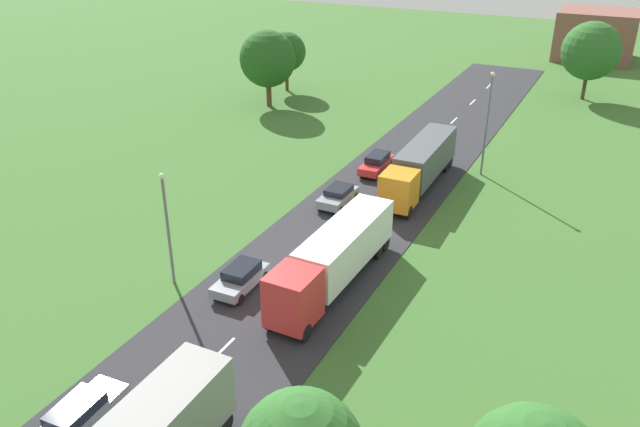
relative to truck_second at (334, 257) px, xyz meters
name	(u,v)px	position (x,y,z in m)	size (l,w,h in m)	color
road	(237,336)	(-2.54, -6.94, -2.05)	(10.00, 140.00, 0.06)	#2B2B30
lane_marking_centre	(195,377)	(-2.54, -10.73, -2.02)	(0.16, 123.54, 0.01)	white
truck_second	(334,257)	(0.00, 0.00, 0.00)	(2.73, 12.63, 3.51)	red
truck_third	(421,164)	(-0.19, 16.72, 0.01)	(2.67, 12.93, 3.54)	orange
car_second	(80,415)	(-4.96, -15.80, -1.22)	(1.97, 4.58, 1.54)	#8C939E
car_third	(241,277)	(-4.92, -2.86, -1.25)	(1.93, 4.20, 1.49)	#8C939E
car_fourth	(338,196)	(-4.74, 10.59, -1.27)	(1.92, 4.01, 1.42)	#8C939E
car_fifth	(377,163)	(-4.59, 18.22, -1.21)	(1.85, 4.56, 1.57)	red
lamppost_second	(167,223)	(-9.07, -4.10, 2.05)	(0.36, 0.36, 7.34)	slate
lamppost_third	(487,119)	(3.72, 21.84, 2.87)	(0.36, 0.36, 8.94)	slate
tree_birch	(286,52)	(-24.70, 38.08, 2.72)	(4.77, 4.77, 7.20)	#513823
tree_elm	(591,51)	(8.82, 50.65, 3.63)	(6.70, 6.70, 9.07)	#513823
tree_ash	(268,59)	(-23.30, 31.36, 3.33)	(6.34, 6.34, 8.60)	#513823
distant_building	(596,35)	(7.55, 74.40, 1.42)	(10.82, 10.35, 7.01)	brown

